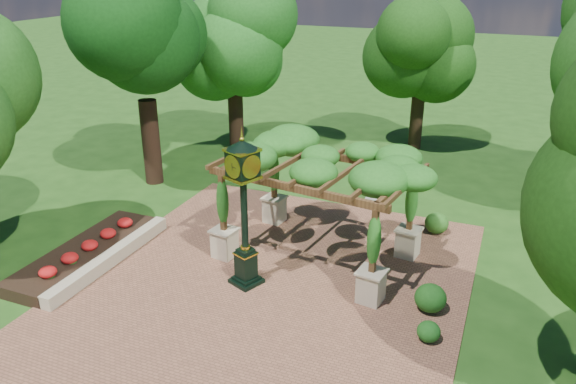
% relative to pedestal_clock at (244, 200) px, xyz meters
% --- Properties ---
extents(ground, '(120.00, 120.00, 0.00)m').
position_rel_pedestal_clock_xyz_m(ground, '(0.60, -1.05, -2.43)').
color(ground, '#1E4714').
rests_on(ground, ground).
extents(brick_plaza, '(10.00, 12.00, 0.04)m').
position_rel_pedestal_clock_xyz_m(brick_plaza, '(0.60, -0.05, -2.41)').
color(brick_plaza, brown).
rests_on(brick_plaza, ground).
extents(border_wall, '(0.35, 5.00, 0.40)m').
position_rel_pedestal_clock_xyz_m(border_wall, '(-4.00, -0.55, -2.23)').
color(border_wall, '#C6B793').
rests_on(border_wall, ground).
extents(flower_bed, '(1.50, 5.00, 0.36)m').
position_rel_pedestal_clock_xyz_m(flower_bed, '(-4.90, -0.55, -2.25)').
color(flower_bed, red).
rests_on(flower_bed, ground).
extents(pedestal_clock, '(1.04, 1.04, 4.06)m').
position_rel_pedestal_clock_xyz_m(pedestal_clock, '(0.00, 0.00, 0.00)').
color(pedestal_clock, black).
rests_on(pedestal_clock, brick_plaza).
extents(pergola, '(5.67, 4.01, 3.31)m').
position_rel_pedestal_clock_xyz_m(pergola, '(1.22, 2.10, 0.29)').
color(pergola, beige).
rests_on(pergola, brick_plaza).
extents(sundial, '(0.54, 0.54, 0.94)m').
position_rel_pedestal_clock_xyz_m(sundial, '(1.70, 6.84, -2.02)').
color(sundial, gray).
rests_on(sundial, ground).
extents(shrub_front, '(0.68, 0.68, 0.48)m').
position_rel_pedestal_clock_xyz_m(shrub_front, '(4.89, -0.63, -2.15)').
color(shrub_front, '#1A5217').
rests_on(shrub_front, brick_plaza).
extents(shrub_mid, '(1.00, 1.00, 0.70)m').
position_rel_pedestal_clock_xyz_m(shrub_mid, '(4.73, 0.57, -2.04)').
color(shrub_mid, '#1B5016').
rests_on(shrub_mid, brick_plaza).
extents(shrub_back, '(0.81, 0.81, 0.66)m').
position_rel_pedestal_clock_xyz_m(shrub_back, '(4.21, 4.94, -2.06)').
color(shrub_back, '#245618').
rests_on(shrub_back, brick_plaza).
extents(tree_west_near, '(4.31, 4.31, 8.34)m').
position_rel_pedestal_clock_xyz_m(tree_west_near, '(-6.59, 5.30, 3.29)').
color(tree_west_near, black).
rests_on(tree_west_near, ground).
extents(tree_west_far, '(3.65, 3.65, 7.28)m').
position_rel_pedestal_clock_xyz_m(tree_west_far, '(-5.49, 10.13, 2.55)').
color(tree_west_far, black).
rests_on(tree_west_far, ground).
extents(tree_north, '(3.78, 3.78, 6.45)m').
position_rel_pedestal_clock_xyz_m(tree_north, '(1.93, 13.39, 2.00)').
color(tree_north, black).
rests_on(tree_north, ground).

